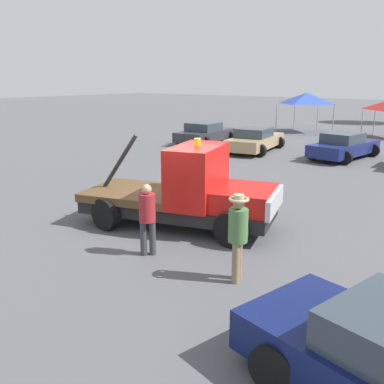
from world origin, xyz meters
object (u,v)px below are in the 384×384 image
Objects in this scene: parked_car_charcoal at (205,133)px; parked_car_navy at (344,146)px; person_near_truck at (238,231)px; canopy_tent_blue at (306,98)px; parked_car_tan at (255,140)px; traffic_cone at (266,200)px; person_at_hood at (147,215)px; tow_truck at (189,193)px.

parked_car_charcoal is 8.66m from parked_car_navy.
canopy_tent_blue is (-9.22, 24.45, 1.46)m from person_near_truck.
parked_car_tan is at bearing -79.88° from person_near_truck.
parked_car_tan is at bearing -103.36° from parked_car_charcoal.
parked_car_navy is 10.15m from traffic_cone.
parked_car_navy is (4.72, 0.80, -0.00)m from parked_car_tan.
person_at_hood is 17.67m from parked_car_charcoal.
parked_car_tan is at bearing 107.31° from parked_car_navy.
parked_car_navy is 8.66× the size of traffic_cone.
parked_car_charcoal is 3.98m from parked_car_tan.
parked_car_charcoal is 0.90× the size of parked_car_tan.
canopy_tent_blue reaches higher than person_near_truck.
traffic_cone is (1.01, -10.09, -0.39)m from parked_car_navy.
parked_car_navy reaches higher than traffic_cone.
person_near_truck is at bearing -160.97° from parked_car_navy.
tow_truck is 2.16m from person_at_hood.
tow_truck reaches higher than parked_car_charcoal.
person_near_truck is 26.17m from canopy_tent_blue.
canopy_tent_blue is 5.98× the size of traffic_cone.
person_near_truck is at bearing -132.11° from person_at_hood.
person_at_hood reaches higher than parked_car_charcoal.
parked_car_tan and parked_car_navy have the same top height.
parked_car_navy is (-0.68, 15.17, -0.33)m from person_at_hood.
person_near_truck is 1.08× the size of person_at_hood.
person_at_hood is 0.36× the size of parked_car_navy.
person_at_hood is 3.08× the size of traffic_cone.
person_near_truck is at bearing -161.29° from parked_car_tan.
parked_car_charcoal is at bearing -70.27° from person_near_truck.
person_near_truck is 3.31× the size of traffic_cone.
parked_car_navy is at bearing -90.19° from parked_car_tan.
parked_car_navy is at bearing 73.78° from tow_truck.
canopy_tent_blue is at bearing -1.53° from parked_car_tan.
person_at_hood is 25.57m from canopy_tent_blue.
canopy_tent_blue is (-6.21, 9.41, 1.89)m from parked_car_navy.
parked_car_tan is at bearing -24.79° from person_at_hood.
parked_car_charcoal is 1.39× the size of canopy_tent_blue.
person_near_truck reaches higher than parked_car_tan.
tow_truck is 1.12× the size of parked_car_tan.
canopy_tent_blue reaches higher than parked_car_navy.
person_near_truck is at bearing -52.49° from tow_truck.
person_at_hood is 15.19m from parked_car_navy.
tow_truck is at bearing -53.69° from person_near_truck.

